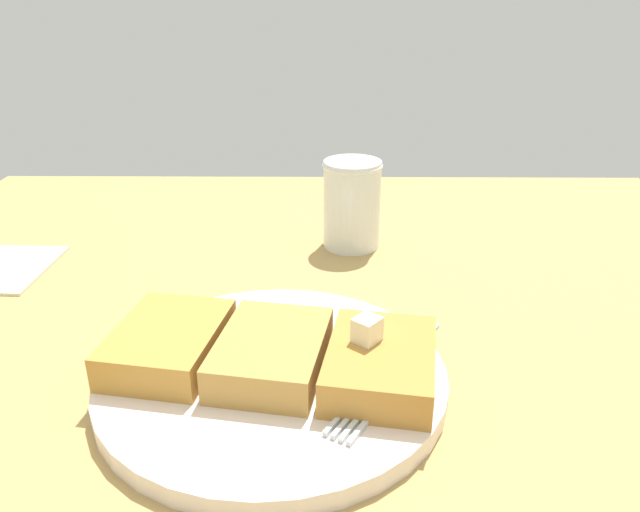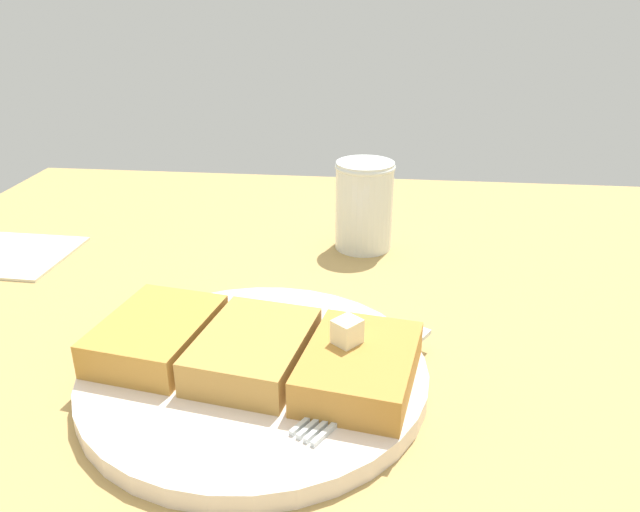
{
  "view_description": "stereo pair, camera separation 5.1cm",
  "coord_description": "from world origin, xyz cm",
  "px_view_note": "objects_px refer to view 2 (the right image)",
  "views": [
    {
      "loc": [
        -0.66,
        42.74,
        29.89
      ],
      "look_at": [
        -0.15,
        -7.97,
        7.32
      ],
      "focal_mm": 35.0,
      "sensor_mm": 36.0,
      "label": 1
    },
    {
      "loc": [
        -5.76,
        42.43,
        29.89
      ],
      "look_at": [
        -0.15,
        -7.97,
        7.32
      ],
      "focal_mm": 35.0,
      "sensor_mm": 36.0,
      "label": 2
    }
  ],
  "objects_px": {
    "syrup_jar": "(364,207)",
    "napkin": "(8,255)",
    "fork": "(364,385)",
    "plate": "(255,373)"
  },
  "relations": [
    {
      "from": "plate",
      "to": "fork",
      "type": "height_order",
      "value": "fork"
    },
    {
      "from": "syrup_jar",
      "to": "napkin",
      "type": "xyz_separation_m",
      "value": [
        0.38,
        0.07,
        -0.04
      ]
    },
    {
      "from": "plate",
      "to": "napkin",
      "type": "xyz_separation_m",
      "value": [
        0.31,
        -0.2,
        -0.01
      ]
    },
    {
      "from": "plate",
      "to": "fork",
      "type": "distance_m",
      "value": 0.08
    },
    {
      "from": "napkin",
      "to": "syrup_jar",
      "type": "bearing_deg",
      "value": -169.8
    },
    {
      "from": "fork",
      "to": "napkin",
      "type": "bearing_deg",
      "value": -28.55
    },
    {
      "from": "fork",
      "to": "syrup_jar",
      "type": "xyz_separation_m",
      "value": [
        0.01,
        -0.28,
        0.03
      ]
    },
    {
      "from": "fork",
      "to": "plate",
      "type": "bearing_deg",
      "value": -11.93
    },
    {
      "from": "syrup_jar",
      "to": "napkin",
      "type": "relative_size",
      "value": 0.74
    },
    {
      "from": "syrup_jar",
      "to": "napkin",
      "type": "bearing_deg",
      "value": 10.2
    }
  ]
}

